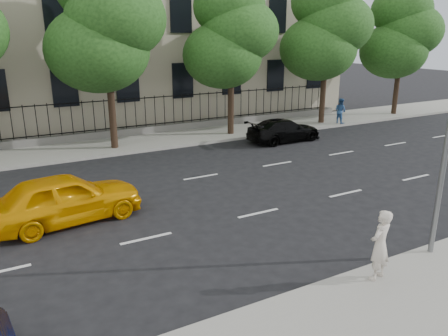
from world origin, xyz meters
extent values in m
plane|color=black|center=(0.00, 0.00, 0.00)|extent=(120.00, 120.00, 0.00)
cube|color=gray|center=(0.00, -4.00, 0.07)|extent=(60.00, 4.00, 0.15)
cube|color=gray|center=(0.00, 14.00, 0.07)|extent=(60.00, 4.00, 0.15)
cube|color=slate|center=(0.00, 15.70, 0.35)|extent=(30.00, 0.50, 0.40)
cube|color=black|center=(0.00, 15.70, 0.65)|extent=(28.80, 0.05, 0.05)
cube|color=black|center=(0.00, 15.70, 2.25)|extent=(28.80, 0.05, 0.05)
cylinder|color=#382619|center=(-2.00, 13.20, 1.81)|extent=(0.36, 0.36, 3.32)
ellipsoid|color=#1D4216|center=(-2.40, 13.50, 5.09)|extent=(5.13, 5.13, 4.21)
ellipsoid|color=#1D4216|center=(-1.50, 13.00, 6.58)|extent=(4.86, 4.86, 4.00)
cylinder|color=#382619|center=(5.00, 13.20, 1.69)|extent=(0.36, 0.36, 3.08)
ellipsoid|color=#1D4216|center=(4.60, 13.50, 4.67)|extent=(4.56, 4.56, 3.74)
ellipsoid|color=#1D4216|center=(5.50, 13.00, 5.99)|extent=(4.32, 4.32, 3.55)
ellipsoid|color=#1D4216|center=(5.10, 13.60, 7.31)|extent=(4.08, 4.08, 3.36)
cylinder|color=#382619|center=(12.00, 13.20, 1.76)|extent=(0.36, 0.36, 3.22)
ellipsoid|color=#1D4216|center=(11.60, 13.50, 4.93)|extent=(4.94, 4.94, 4.06)
ellipsoid|color=#1D4216|center=(12.50, 13.00, 6.36)|extent=(4.68, 4.68, 3.85)
ellipsoid|color=#1D4216|center=(12.10, 13.60, 7.79)|extent=(4.42, 4.42, 3.64)
cylinder|color=#382619|center=(19.00, 13.20, 1.65)|extent=(0.36, 0.36, 3.01)
ellipsoid|color=#1D4216|center=(18.60, 13.50, 4.66)|extent=(4.75, 4.75, 3.90)
ellipsoid|color=#1D4216|center=(19.50, 13.00, 6.04)|extent=(4.50, 4.50, 3.70)
ellipsoid|color=#1D4216|center=(19.10, 13.60, 7.41)|extent=(4.25, 4.25, 3.50)
imported|color=#EA9C03|center=(-5.83, 4.92, 0.82)|extent=(5.00, 2.52, 1.63)
imported|color=black|center=(6.95, 10.53, 0.64)|extent=(4.47, 1.88, 1.29)
imported|color=beige|center=(0.14, -2.56, 1.04)|extent=(0.74, 0.58, 1.78)
imported|color=#335D98|center=(12.89, 12.40, 0.98)|extent=(0.72, 0.88, 1.66)
camera|label=1|loc=(-7.67, -9.01, 5.89)|focal=35.00mm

